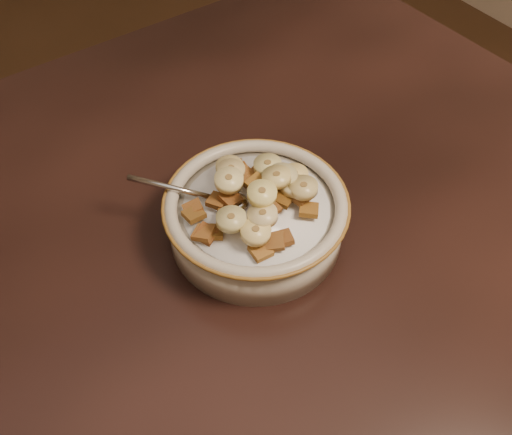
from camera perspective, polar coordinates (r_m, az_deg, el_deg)
table at (r=0.64m, az=-14.65°, el=-9.56°), size 1.43×0.94×0.04m
cereal_bowl at (r=0.64m, az=0.00°, el=-0.40°), size 0.19×0.19×0.05m
milk at (r=0.62m, az=0.00°, el=1.00°), size 0.16×0.16×0.00m
spoon at (r=0.62m, az=-2.83°, el=1.62°), size 0.06×0.06×0.01m
cereal_square_0 at (r=0.58m, az=1.87°, el=-2.44°), size 0.03×0.03×0.01m
cereal_square_1 at (r=0.57m, az=0.48°, el=-3.36°), size 0.02×0.02×0.01m
cereal_square_2 at (r=0.59m, az=-4.35°, el=-1.45°), size 0.03×0.03×0.01m
cereal_square_3 at (r=0.61m, az=2.66°, el=1.92°), size 0.03×0.03×0.01m
cereal_square_4 at (r=0.63m, az=3.69°, el=3.22°), size 0.03×0.03×0.01m
cereal_square_5 at (r=0.59m, az=1.31°, el=0.96°), size 0.02×0.02×0.01m
cereal_square_6 at (r=0.61m, az=4.40°, el=2.08°), size 0.03×0.03×0.01m
cereal_square_7 at (r=0.59m, az=-5.28°, el=-1.55°), size 0.03×0.03×0.01m
cereal_square_8 at (r=0.61m, az=0.97°, el=3.39°), size 0.03×0.03×0.01m
cereal_square_9 at (r=0.61m, az=0.11°, el=3.44°), size 0.02×0.02×0.01m
cereal_square_10 at (r=0.62m, az=3.15°, el=2.69°), size 0.03×0.03×0.01m
cereal_square_11 at (r=0.64m, az=0.58°, el=4.76°), size 0.03×0.03×0.01m
cereal_square_12 at (r=0.63m, az=4.76°, el=3.06°), size 0.02×0.02×0.01m
cereal_square_13 at (r=0.61m, az=-3.85°, el=1.69°), size 0.03×0.03×0.01m
cereal_square_14 at (r=0.62m, az=3.15°, el=3.20°), size 0.02×0.02×0.01m
cereal_square_15 at (r=0.63m, az=-1.03°, el=4.15°), size 0.02×0.02×0.01m
cereal_square_16 at (r=0.60m, az=-6.23°, el=0.31°), size 0.02×0.02×0.01m
cereal_square_17 at (r=0.61m, az=-6.33°, el=0.93°), size 0.03×0.02×0.01m
cereal_square_18 at (r=0.59m, az=-5.01°, el=-1.63°), size 0.03×0.03×0.01m
cereal_square_19 at (r=0.62m, az=3.67°, el=2.52°), size 0.02×0.02×0.01m
cereal_square_20 at (r=0.58m, az=2.68°, el=-2.10°), size 0.03×0.03×0.01m
cereal_square_21 at (r=0.61m, az=5.31°, el=0.79°), size 0.03×0.03×0.01m
cereal_square_22 at (r=0.65m, az=-2.15°, el=4.96°), size 0.03×0.03×0.01m
cereal_square_23 at (r=0.64m, az=-1.55°, el=4.61°), size 0.02×0.02×0.01m
cereal_square_24 at (r=0.59m, az=-2.87°, el=0.26°), size 0.03×0.03×0.01m
cereal_square_25 at (r=0.61m, az=-2.59°, el=1.94°), size 0.02×0.02×0.01m
banana_slice_0 at (r=0.63m, az=-2.51°, el=4.71°), size 0.04×0.04×0.01m
banana_slice_1 at (r=0.63m, az=1.17°, el=5.23°), size 0.04×0.04×0.01m
banana_slice_2 at (r=0.61m, az=4.77°, el=2.99°), size 0.04×0.04×0.01m
banana_slice_3 at (r=0.61m, az=3.83°, el=3.19°), size 0.04×0.04×0.02m
banana_slice_4 at (r=0.61m, az=2.71°, el=4.22°), size 0.03×0.03×0.02m
banana_slice_5 at (r=0.60m, az=2.06°, el=4.06°), size 0.04×0.04×0.01m
banana_slice_6 at (r=0.63m, az=3.85°, el=4.16°), size 0.03×0.03×0.01m
banana_slice_7 at (r=0.57m, az=-0.03°, el=-1.45°), size 0.04×0.04×0.01m
banana_slice_8 at (r=0.57m, az=-2.49°, el=-0.18°), size 0.04×0.04×0.01m
banana_slice_9 at (r=0.58m, az=0.67°, el=0.22°), size 0.04×0.04×0.01m
banana_slice_10 at (r=0.58m, az=0.61°, el=2.42°), size 0.04×0.04×0.01m
banana_slice_11 at (r=0.60m, az=-2.73°, el=3.74°), size 0.03×0.03×0.01m
banana_slice_12 at (r=0.63m, az=-2.66°, el=4.98°), size 0.04×0.04×0.01m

